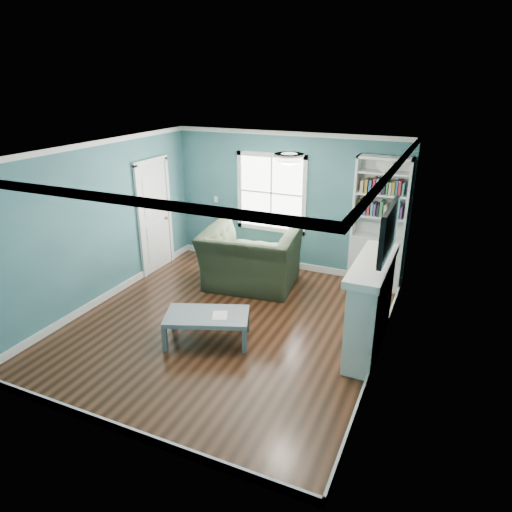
% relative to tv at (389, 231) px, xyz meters
% --- Properties ---
extents(floor, '(5.00, 5.00, 0.00)m').
position_rel_tv_xyz_m(floor, '(-2.20, -0.20, -1.72)').
color(floor, black).
rests_on(floor, ground).
extents(room_walls, '(5.00, 5.00, 5.00)m').
position_rel_tv_xyz_m(room_walls, '(-2.20, -0.20, -0.14)').
color(room_walls, '#345E69').
rests_on(room_walls, ground).
extents(trim, '(4.50, 5.00, 2.60)m').
position_rel_tv_xyz_m(trim, '(-2.20, -0.20, -0.49)').
color(trim, white).
rests_on(trim, ground).
extents(window, '(1.40, 0.06, 1.50)m').
position_rel_tv_xyz_m(window, '(-2.50, 2.29, -0.27)').
color(window, white).
rests_on(window, room_walls).
extents(bookshelf, '(0.90, 0.35, 2.31)m').
position_rel_tv_xyz_m(bookshelf, '(-0.43, 2.10, -0.80)').
color(bookshelf, silver).
rests_on(bookshelf, ground).
extents(fireplace, '(0.44, 1.58, 1.30)m').
position_rel_tv_xyz_m(fireplace, '(-0.12, 0.00, -1.09)').
color(fireplace, black).
rests_on(fireplace, ground).
extents(tv, '(0.06, 1.10, 0.65)m').
position_rel_tv_xyz_m(tv, '(0.00, 0.00, 0.00)').
color(tv, black).
rests_on(tv, fireplace).
extents(door, '(0.12, 0.98, 2.17)m').
position_rel_tv_xyz_m(door, '(-4.42, 1.20, -0.65)').
color(door, silver).
rests_on(door, ground).
extents(ceiling_fixture, '(0.38, 0.38, 0.15)m').
position_rel_tv_xyz_m(ceiling_fixture, '(-1.30, -0.10, 0.82)').
color(ceiling_fixture, white).
rests_on(ceiling_fixture, room_walls).
extents(light_switch, '(0.08, 0.01, 0.12)m').
position_rel_tv_xyz_m(light_switch, '(-3.70, 2.28, -0.52)').
color(light_switch, white).
rests_on(light_switch, room_walls).
extents(recliner, '(1.71, 1.23, 1.39)m').
position_rel_tv_xyz_m(recliner, '(-2.44, 1.20, -1.03)').
color(recliner, black).
rests_on(recliner, ground).
extents(coffee_table, '(1.30, 1.00, 0.42)m').
position_rel_tv_xyz_m(coffee_table, '(-2.23, -0.72, -1.36)').
color(coffee_table, '#545D65').
rests_on(coffee_table, ground).
extents(paper_sheet, '(0.29, 0.32, 0.00)m').
position_rel_tv_xyz_m(paper_sheet, '(-2.05, -0.67, -1.30)').
color(paper_sheet, white).
rests_on(paper_sheet, coffee_table).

